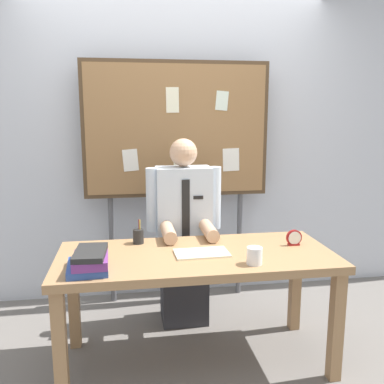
{
  "coord_description": "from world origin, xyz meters",
  "views": [
    {
      "loc": [
        -0.41,
        -2.41,
        1.57
      ],
      "look_at": [
        0.0,
        0.17,
        1.08
      ],
      "focal_mm": 39.1,
      "sensor_mm": 36.0,
      "label": 1
    }
  ],
  "objects_px": {
    "desk": "(196,267)",
    "bulletin_board": "(177,133)",
    "pen_holder": "(138,236)",
    "open_notebook": "(202,253)",
    "book_stack": "(89,261)",
    "desk_clock": "(294,238)",
    "person": "(184,239)",
    "coffee_mug": "(254,256)"
  },
  "relations": [
    {
      "from": "desk",
      "to": "bulletin_board",
      "type": "xyz_separation_m",
      "value": [
        0.0,
        0.95,
        0.78
      ]
    },
    {
      "from": "bulletin_board",
      "to": "pen_holder",
      "type": "distance_m",
      "value": 1.0
    },
    {
      "from": "desk",
      "to": "open_notebook",
      "type": "relative_size",
      "value": 5.18
    },
    {
      "from": "book_stack",
      "to": "desk_clock",
      "type": "height_order",
      "value": "book_stack"
    },
    {
      "from": "person",
      "to": "book_stack",
      "type": "relative_size",
      "value": 4.75
    },
    {
      "from": "desk_clock",
      "to": "person",
      "type": "bearing_deg",
      "value": 142.5
    },
    {
      "from": "desk_clock",
      "to": "desk",
      "type": "bearing_deg",
      "value": -174.87
    },
    {
      "from": "bulletin_board",
      "to": "book_stack",
      "type": "distance_m",
      "value": 1.45
    },
    {
      "from": "desk",
      "to": "desk_clock",
      "type": "height_order",
      "value": "desk_clock"
    },
    {
      "from": "person",
      "to": "coffee_mug",
      "type": "distance_m",
      "value": 0.86
    },
    {
      "from": "book_stack",
      "to": "coffee_mug",
      "type": "bearing_deg",
      "value": -2.72
    },
    {
      "from": "person",
      "to": "desk_clock",
      "type": "relative_size",
      "value": 13.66
    },
    {
      "from": "desk",
      "to": "person",
      "type": "relative_size",
      "value": 1.21
    },
    {
      "from": "desk",
      "to": "bulletin_board",
      "type": "distance_m",
      "value": 1.23
    },
    {
      "from": "desk",
      "to": "desk_clock",
      "type": "relative_size",
      "value": 16.55
    },
    {
      "from": "book_stack",
      "to": "desk_clock",
      "type": "relative_size",
      "value": 2.88
    },
    {
      "from": "open_notebook",
      "to": "pen_holder",
      "type": "height_order",
      "value": "pen_holder"
    },
    {
      "from": "desk",
      "to": "person",
      "type": "xyz_separation_m",
      "value": [
        0.0,
        0.56,
        0.01
      ]
    },
    {
      "from": "desk",
      "to": "pen_holder",
      "type": "xyz_separation_m",
      "value": [
        -0.34,
        0.26,
        0.14
      ]
    },
    {
      "from": "desk",
      "to": "coffee_mug",
      "type": "xyz_separation_m",
      "value": [
        0.29,
        -0.23,
        0.14
      ]
    },
    {
      "from": "bulletin_board",
      "to": "desk",
      "type": "bearing_deg",
      "value": -90.01
    },
    {
      "from": "book_stack",
      "to": "open_notebook",
      "type": "height_order",
      "value": "book_stack"
    },
    {
      "from": "bulletin_board",
      "to": "coffee_mug",
      "type": "xyz_separation_m",
      "value": [
        0.29,
        -1.18,
        -0.64
      ]
    },
    {
      "from": "book_stack",
      "to": "desk_clock",
      "type": "bearing_deg",
      "value": 11.11
    },
    {
      "from": "open_notebook",
      "to": "book_stack",
      "type": "bearing_deg",
      "value": -165.25
    },
    {
      "from": "desk",
      "to": "coffee_mug",
      "type": "height_order",
      "value": "coffee_mug"
    },
    {
      "from": "open_notebook",
      "to": "pen_holder",
      "type": "relative_size",
      "value": 2.04
    },
    {
      "from": "coffee_mug",
      "to": "pen_holder",
      "type": "bearing_deg",
      "value": 142.44
    },
    {
      "from": "person",
      "to": "pen_holder",
      "type": "distance_m",
      "value": 0.48
    },
    {
      "from": "person",
      "to": "book_stack",
      "type": "distance_m",
      "value": 0.98
    },
    {
      "from": "coffee_mug",
      "to": "bulletin_board",
      "type": "bearing_deg",
      "value": 103.96
    },
    {
      "from": "desk_clock",
      "to": "pen_holder",
      "type": "xyz_separation_m",
      "value": [
        -1.0,
        0.2,
        0.0
      ]
    },
    {
      "from": "desk_clock",
      "to": "open_notebook",
      "type": "bearing_deg",
      "value": -172.81
    },
    {
      "from": "book_stack",
      "to": "coffee_mug",
      "type": "distance_m",
      "value": 0.92
    },
    {
      "from": "desk",
      "to": "person",
      "type": "bearing_deg",
      "value": 90.0
    },
    {
      "from": "desk",
      "to": "coffee_mug",
      "type": "distance_m",
      "value": 0.4
    },
    {
      "from": "open_notebook",
      "to": "coffee_mug",
      "type": "distance_m",
      "value": 0.34
    },
    {
      "from": "pen_holder",
      "to": "open_notebook",
      "type": "bearing_deg",
      "value": -36.46
    },
    {
      "from": "desk_clock",
      "to": "coffee_mug",
      "type": "relative_size",
      "value": 1.03
    },
    {
      "from": "person",
      "to": "coffee_mug",
      "type": "xyz_separation_m",
      "value": [
        0.29,
        -0.79,
        0.13
      ]
    },
    {
      "from": "person",
      "to": "pen_holder",
      "type": "bearing_deg",
      "value": -138.59
    },
    {
      "from": "pen_holder",
      "to": "bulletin_board",
      "type": "bearing_deg",
      "value": 63.62
    }
  ]
}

